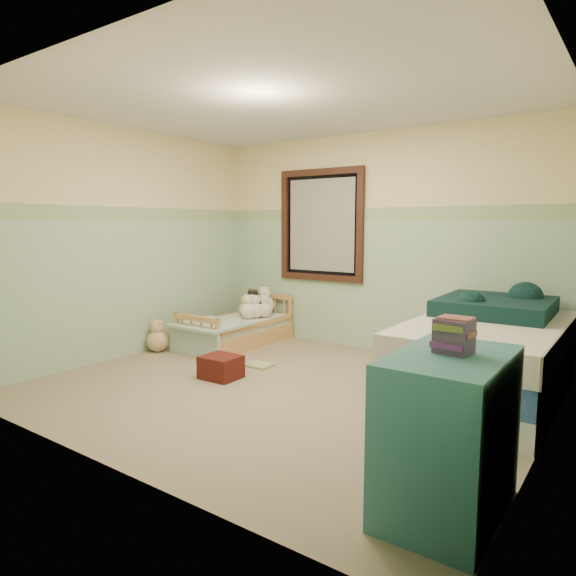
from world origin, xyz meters
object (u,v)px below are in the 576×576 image
Objects in this scene: dresser at (448,434)px; floor_book at (259,365)px; plush_floor_cream at (194,336)px; toddler_bed_frame at (237,337)px; red_pillow at (221,367)px; plush_floor_tan at (158,341)px; twin_bed_frame at (489,382)px.

floor_book is at bearing 148.18° from dresser.
toddler_bed_frame is at bearing 48.82° from plush_floor_cream.
plush_floor_cream reaches higher than red_pillow.
toddler_bed_frame is 5.63× the size of plush_floor_tan.
floor_book is (1.18, -0.23, -0.11)m from plush_floor_cream.
dresser reaches higher than toddler_bed_frame.
twin_bed_frame is 6.25× the size of red_pillow.
plush_floor_tan is 0.31× the size of dresser.
plush_floor_tan reaches higher than red_pillow.
plush_floor_cream is 1.21m from floor_book.
twin_bed_frame is 2.22m from floor_book.
dresser is (3.78, -1.32, 0.29)m from plush_floor_tan.
dresser is 2.70m from red_pillow.
red_pillow is (1.15, -0.75, -0.01)m from plush_floor_cream.
toddler_bed_frame is 1.72× the size of dresser.
twin_bed_frame is at bearing -2.82° from toddler_bed_frame.
plush_floor_cream reaches higher than twin_bed_frame.
twin_bed_frame is 2.42m from red_pillow.
dresser is (0.28, -1.99, 0.30)m from twin_bed_frame.
red_pillow is at bearing -33.20° from plush_floor_cream.
plush_floor_tan is (-0.15, -0.42, 0.00)m from plush_floor_cream.
twin_bed_frame is at bearing 4.17° from plush_floor_cream.
plush_floor_tan is 0.88× the size of floor_book.
plush_floor_cream is at bearing -131.18° from toddler_bed_frame.
twin_bed_frame is (3.50, 0.67, -0.02)m from plush_floor_tan.
plush_floor_tan is at bearing 165.78° from red_pillow.
twin_bed_frame is 2.03m from dresser.
dresser is at bearing -81.93° from twin_bed_frame.
dresser reaches higher than twin_bed_frame.
dresser is 2.89× the size of floor_book.
red_pillow is at bearing -155.66° from twin_bed_frame.
red_pillow is (0.81, -1.15, 0.02)m from toddler_bed_frame.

